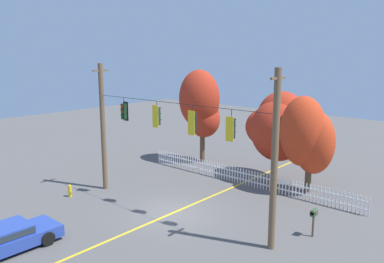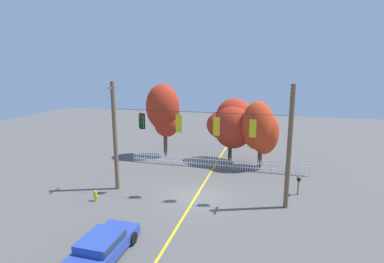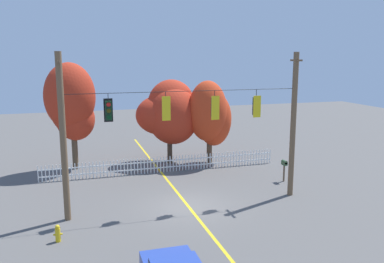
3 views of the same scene
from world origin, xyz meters
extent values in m
plane|color=#565451|center=(0.00, 0.00, 0.00)|extent=(80.00, 80.00, 0.00)
cube|color=gold|center=(0.00, 0.00, 0.00)|extent=(0.16, 36.00, 0.01)
cylinder|color=brown|center=(-6.10, 0.00, 4.03)|extent=(0.31, 0.31, 8.06)
cylinder|color=brown|center=(6.10, 0.00, 4.03)|extent=(0.31, 0.31, 8.06)
cube|color=brown|center=(-6.10, 0.00, 7.61)|extent=(0.10, 1.10, 0.10)
cube|color=brown|center=(6.10, 0.00, 7.61)|extent=(0.10, 1.10, 0.10)
cylinder|color=black|center=(0.00, 0.00, 6.10)|extent=(12.01, 0.02, 0.02)
cylinder|color=black|center=(-3.96, 0.00, 5.92)|extent=(0.03, 0.03, 0.37)
cube|color=black|center=(-3.96, 0.13, 5.27)|extent=(0.43, 0.02, 1.14)
cube|color=black|center=(-3.96, 0.00, 5.27)|extent=(0.30, 0.24, 0.92)
cylinder|color=red|center=(-3.96, -0.14, 5.58)|extent=(0.20, 0.03, 0.20)
cube|color=black|center=(-3.96, -0.18, 5.69)|extent=(0.22, 0.12, 0.06)
cylinder|color=#463B09|center=(-3.96, -0.14, 5.27)|extent=(0.20, 0.03, 0.20)
cube|color=black|center=(-3.96, -0.18, 5.39)|extent=(0.22, 0.12, 0.06)
cylinder|color=#073513|center=(-3.96, -0.14, 4.97)|extent=(0.20, 0.03, 0.20)
cube|color=black|center=(-3.96, -0.18, 5.08)|extent=(0.22, 0.12, 0.06)
cylinder|color=black|center=(-1.15, 0.00, 5.93)|extent=(0.03, 0.03, 0.33)
cube|color=yellow|center=(-1.15, -0.13, 5.28)|extent=(0.43, 0.02, 1.21)
cube|color=#1E3323|center=(-1.15, 0.00, 5.28)|extent=(0.30, 0.24, 0.98)
cylinder|color=red|center=(-1.15, 0.14, 5.61)|extent=(0.20, 0.03, 0.20)
cube|color=#1E3323|center=(-1.15, 0.18, 5.72)|extent=(0.22, 0.12, 0.06)
cylinder|color=#463B09|center=(-1.15, 0.14, 5.28)|extent=(0.20, 0.03, 0.20)
cube|color=#1E3323|center=(-1.15, 0.18, 5.40)|extent=(0.22, 0.12, 0.06)
cylinder|color=#073513|center=(-1.15, 0.14, 4.95)|extent=(0.20, 0.03, 0.20)
cube|color=#1E3323|center=(-1.15, 0.18, 5.07)|extent=(0.22, 0.12, 0.06)
cylinder|color=black|center=(1.44, 0.00, 5.91)|extent=(0.03, 0.03, 0.39)
cube|color=yellow|center=(1.44, -0.13, 5.21)|extent=(0.43, 0.02, 1.23)
cube|color=black|center=(1.44, 0.00, 5.21)|extent=(0.30, 0.24, 0.99)
cylinder|color=red|center=(1.44, 0.14, 5.55)|extent=(0.20, 0.03, 0.20)
cube|color=black|center=(1.44, 0.18, 5.66)|extent=(0.22, 0.12, 0.06)
cylinder|color=#463B09|center=(1.44, 0.14, 5.21)|extent=(0.20, 0.03, 0.20)
cube|color=black|center=(1.44, 0.18, 5.33)|extent=(0.22, 0.12, 0.06)
cylinder|color=#073513|center=(1.44, 0.14, 4.88)|extent=(0.20, 0.03, 0.20)
cube|color=black|center=(1.44, 0.18, 5.00)|extent=(0.22, 0.12, 0.06)
cylinder|color=black|center=(3.79, 0.00, 5.88)|extent=(0.03, 0.03, 0.43)
cube|color=yellow|center=(3.79, -0.13, 5.20)|extent=(0.43, 0.02, 1.16)
cube|color=black|center=(3.79, 0.00, 5.20)|extent=(0.30, 0.24, 0.93)
cylinder|color=red|center=(3.79, 0.14, 5.51)|extent=(0.20, 0.03, 0.20)
cube|color=black|center=(3.79, 0.18, 5.63)|extent=(0.22, 0.12, 0.06)
cylinder|color=#463B09|center=(3.79, 0.14, 5.20)|extent=(0.20, 0.03, 0.20)
cube|color=black|center=(3.79, 0.18, 5.31)|extent=(0.22, 0.12, 0.06)
cylinder|color=#073513|center=(3.79, 0.14, 4.89)|extent=(0.20, 0.03, 0.20)
cube|color=black|center=(3.79, 0.18, 5.00)|extent=(0.22, 0.12, 0.06)
cube|color=white|center=(-7.88, 6.57, 0.54)|extent=(0.06, 0.04, 1.08)
cube|color=white|center=(-7.65, 6.57, 0.54)|extent=(0.06, 0.04, 1.08)
cube|color=white|center=(-7.43, 6.57, 0.54)|extent=(0.06, 0.04, 1.08)
cube|color=white|center=(-7.20, 6.57, 0.54)|extent=(0.06, 0.04, 1.08)
cube|color=white|center=(-6.98, 6.57, 0.54)|extent=(0.06, 0.04, 1.08)
cube|color=white|center=(-6.76, 6.57, 0.54)|extent=(0.06, 0.04, 1.08)
cube|color=white|center=(-6.53, 6.57, 0.54)|extent=(0.06, 0.04, 1.08)
cube|color=white|center=(-6.31, 6.57, 0.54)|extent=(0.06, 0.04, 1.08)
cube|color=white|center=(-6.08, 6.57, 0.54)|extent=(0.06, 0.04, 1.08)
cube|color=white|center=(-5.86, 6.57, 0.54)|extent=(0.06, 0.04, 1.08)
cube|color=white|center=(-5.63, 6.57, 0.54)|extent=(0.06, 0.04, 1.08)
cube|color=white|center=(-5.41, 6.57, 0.54)|extent=(0.06, 0.04, 1.08)
cube|color=white|center=(-5.19, 6.57, 0.54)|extent=(0.06, 0.04, 1.08)
cube|color=white|center=(-4.96, 6.57, 0.54)|extent=(0.06, 0.04, 1.08)
cube|color=white|center=(-4.74, 6.57, 0.54)|extent=(0.06, 0.04, 1.08)
cube|color=white|center=(-4.51, 6.57, 0.54)|extent=(0.06, 0.04, 1.08)
cube|color=white|center=(-4.29, 6.57, 0.54)|extent=(0.06, 0.04, 1.08)
cube|color=white|center=(-4.06, 6.57, 0.54)|extent=(0.06, 0.04, 1.08)
cube|color=white|center=(-3.84, 6.57, 0.54)|extent=(0.06, 0.04, 1.08)
cube|color=white|center=(-3.62, 6.57, 0.54)|extent=(0.06, 0.04, 1.08)
cube|color=white|center=(-3.39, 6.57, 0.54)|extent=(0.06, 0.04, 1.08)
cube|color=white|center=(-3.17, 6.57, 0.54)|extent=(0.06, 0.04, 1.08)
cube|color=white|center=(-2.94, 6.57, 0.54)|extent=(0.06, 0.04, 1.08)
cube|color=white|center=(-2.72, 6.57, 0.54)|extent=(0.06, 0.04, 1.08)
cube|color=white|center=(-2.49, 6.57, 0.54)|extent=(0.06, 0.04, 1.08)
cube|color=white|center=(-2.27, 6.57, 0.54)|extent=(0.06, 0.04, 1.08)
cube|color=white|center=(-2.05, 6.57, 0.54)|extent=(0.06, 0.04, 1.08)
cube|color=white|center=(-1.82, 6.57, 0.54)|extent=(0.06, 0.04, 1.08)
cube|color=white|center=(-1.60, 6.57, 0.54)|extent=(0.06, 0.04, 1.08)
cube|color=white|center=(-1.37, 6.57, 0.54)|extent=(0.06, 0.04, 1.08)
cube|color=white|center=(-1.15, 6.57, 0.54)|extent=(0.06, 0.04, 1.08)
cube|color=white|center=(-0.93, 6.57, 0.54)|extent=(0.06, 0.04, 1.08)
cube|color=white|center=(-0.70, 6.57, 0.54)|extent=(0.06, 0.04, 1.08)
cube|color=white|center=(-0.48, 6.57, 0.54)|extent=(0.06, 0.04, 1.08)
cube|color=white|center=(-0.25, 6.57, 0.54)|extent=(0.06, 0.04, 1.08)
cube|color=white|center=(-0.03, 6.57, 0.54)|extent=(0.06, 0.04, 1.08)
cube|color=white|center=(0.20, 6.57, 0.54)|extent=(0.06, 0.04, 1.08)
cube|color=white|center=(0.42, 6.57, 0.54)|extent=(0.06, 0.04, 1.08)
cube|color=white|center=(0.64, 6.57, 0.54)|extent=(0.06, 0.04, 1.08)
cube|color=white|center=(0.87, 6.57, 0.54)|extent=(0.06, 0.04, 1.08)
cube|color=white|center=(1.09, 6.57, 0.54)|extent=(0.06, 0.04, 1.08)
cube|color=white|center=(1.32, 6.57, 0.54)|extent=(0.06, 0.04, 1.08)
cube|color=white|center=(1.54, 6.57, 0.54)|extent=(0.06, 0.04, 1.08)
cube|color=white|center=(1.77, 6.57, 0.54)|extent=(0.06, 0.04, 1.08)
cube|color=white|center=(1.99, 6.57, 0.54)|extent=(0.06, 0.04, 1.08)
cube|color=white|center=(2.21, 6.57, 0.54)|extent=(0.06, 0.04, 1.08)
cube|color=white|center=(2.44, 6.57, 0.54)|extent=(0.06, 0.04, 1.08)
cube|color=white|center=(2.66, 6.57, 0.54)|extent=(0.06, 0.04, 1.08)
cube|color=white|center=(2.89, 6.57, 0.54)|extent=(0.06, 0.04, 1.08)
cube|color=white|center=(3.11, 6.57, 0.54)|extent=(0.06, 0.04, 1.08)
cube|color=white|center=(3.34, 6.57, 0.54)|extent=(0.06, 0.04, 1.08)
cube|color=white|center=(3.56, 6.57, 0.54)|extent=(0.06, 0.04, 1.08)
cube|color=white|center=(3.78, 6.57, 0.54)|extent=(0.06, 0.04, 1.08)
cube|color=white|center=(4.01, 6.57, 0.54)|extent=(0.06, 0.04, 1.08)
cube|color=white|center=(4.23, 6.57, 0.54)|extent=(0.06, 0.04, 1.08)
cube|color=white|center=(4.46, 6.57, 0.54)|extent=(0.06, 0.04, 1.08)
cube|color=white|center=(4.68, 6.57, 0.54)|extent=(0.06, 0.04, 1.08)
cube|color=white|center=(4.91, 6.57, 0.54)|extent=(0.06, 0.04, 1.08)
cube|color=white|center=(5.13, 6.57, 0.54)|extent=(0.06, 0.04, 1.08)
cube|color=white|center=(5.35, 6.57, 0.54)|extent=(0.06, 0.04, 1.08)
cube|color=white|center=(5.58, 6.57, 0.54)|extent=(0.06, 0.04, 1.08)
cube|color=white|center=(5.80, 6.57, 0.54)|extent=(0.06, 0.04, 1.08)
cube|color=white|center=(6.03, 6.57, 0.54)|extent=(0.06, 0.04, 1.08)
cube|color=white|center=(6.25, 6.57, 0.54)|extent=(0.06, 0.04, 1.08)
cube|color=white|center=(6.47, 6.57, 0.54)|extent=(0.06, 0.04, 1.08)
cube|color=white|center=(6.70, 6.57, 0.54)|extent=(0.06, 0.04, 1.08)
cube|color=white|center=(6.92, 6.57, 0.54)|extent=(0.06, 0.04, 1.08)
cube|color=white|center=(7.15, 6.57, 0.54)|extent=(0.06, 0.04, 1.08)
cube|color=white|center=(7.37, 6.57, 0.54)|extent=(0.06, 0.04, 1.08)
cube|color=white|center=(7.60, 6.57, 0.54)|extent=(0.06, 0.04, 1.08)
cube|color=white|center=(7.82, 6.57, 0.54)|extent=(0.06, 0.04, 1.08)
cube|color=white|center=(8.04, 6.57, 0.54)|extent=(0.06, 0.04, 1.08)
cube|color=white|center=(8.27, 6.57, 0.54)|extent=(0.06, 0.04, 1.08)
cube|color=white|center=(0.20, 6.60, 0.32)|extent=(16.15, 0.03, 0.08)
cube|color=white|center=(0.20, 6.60, 0.78)|extent=(16.15, 0.03, 0.08)
cylinder|color=brown|center=(-5.57, 9.23, 1.42)|extent=(0.40, 0.40, 2.85)
ellipsoid|color=#B22D19|center=(-5.41, 9.23, 3.52)|extent=(2.64, 2.40, 2.94)
ellipsoid|color=#B22D19|center=(-5.62, 9.24, 4.07)|extent=(2.83, 2.35, 3.06)
ellipsoid|color=#B22D19|center=(-5.71, 8.97, 5.14)|extent=(3.42, 2.90, 4.59)
cylinder|color=#473828|center=(1.18, 8.82, 1.16)|extent=(0.37, 0.37, 2.32)
ellipsoid|color=#B22D19|center=(1.45, 8.78, 3.55)|extent=(3.79, 3.51, 4.23)
ellipsoid|color=#B22D19|center=(0.71, 9.23, 3.57)|extent=(3.86, 3.25, 2.95)
ellipsoid|color=#B22D19|center=(1.43, 9.23, 4.33)|extent=(3.50, 2.88, 3.64)
cylinder|color=brown|center=(4.04, 8.12, 1.05)|extent=(0.39, 0.39, 2.11)
ellipsoid|color=red|center=(4.36, 7.97, 3.28)|extent=(2.58, 2.17, 3.97)
ellipsoid|color=red|center=(3.72, 7.66, 3.94)|extent=(2.84, 2.54, 4.38)
cube|color=white|center=(-3.12, -5.65, 0.55)|extent=(0.20, 0.04, 0.10)
cube|color=white|center=(-2.10, -5.65, 0.55)|extent=(0.20, 0.04, 0.10)
cylinder|color=gold|center=(-6.50, -2.35, 0.30)|extent=(0.22, 0.22, 0.60)
sphere|color=gold|center=(-6.50, -2.35, 0.67)|extent=(0.20, 0.20, 0.20)
cylinder|color=gold|center=(-6.65, -2.35, 0.33)|extent=(0.08, 0.08, 0.08)
cylinder|color=gold|center=(-6.35, -2.35, 0.33)|extent=(0.08, 0.08, 0.08)
cube|color=brown|center=(7.02, 2.33, 0.53)|extent=(0.08, 0.08, 1.06)
cube|color=#2D4C2D|center=(7.02, 2.33, 1.17)|extent=(0.22, 0.44, 0.20)
cylinder|color=#2D4C2D|center=(7.02, 2.33, 1.27)|extent=(0.22, 0.44, 0.22)
cube|color=red|center=(7.15, 2.23, 1.28)|extent=(0.02, 0.08, 0.12)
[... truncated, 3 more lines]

